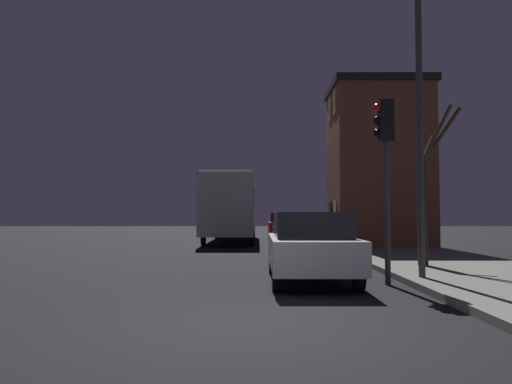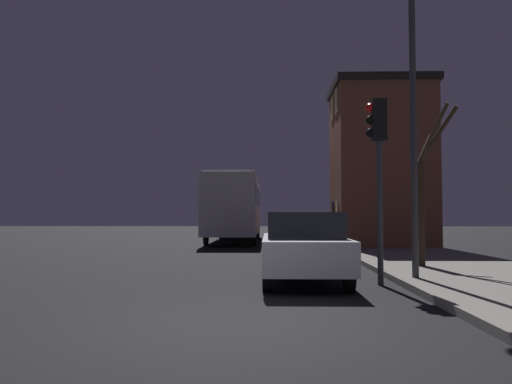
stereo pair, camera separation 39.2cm
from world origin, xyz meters
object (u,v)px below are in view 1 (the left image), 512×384
object	(u,v)px
bus	(232,204)
car_far_lane	(284,226)
car_near_lane	(310,245)
car_mid_lane	(296,232)
bare_tree	(425,199)
traffic_light	(385,151)
streetlamp	(397,40)

from	to	relation	value
bus	car_far_lane	bearing A→B (deg)	22.91
car_near_lane	car_far_lane	distance (m)	17.92
car_mid_lane	bare_tree	bearing A→B (deg)	-66.37
traffic_light	bus	size ratio (longest dim) A/B	0.34
traffic_light	car_far_lane	size ratio (longest dim) A/B	0.83
traffic_light	bus	xyz separation A→B (m)	(-4.16, 17.16, -0.73)
bare_tree	streetlamp	bearing A→B (deg)	-118.99
car_mid_lane	streetlamp	bearing A→B (deg)	-80.40
bus	car_near_lane	size ratio (longest dim) A/B	2.55
traffic_light	bus	bearing A→B (deg)	103.64
traffic_light	car_far_lane	world-z (taller)	traffic_light
bare_tree	car_far_lane	size ratio (longest dim) A/B	0.87
bus	car_far_lane	world-z (taller)	bus
bus	car_near_lane	distance (m)	16.93
streetlamp	bus	size ratio (longest dim) A/B	0.61
streetlamp	car_near_lane	bearing A→B (deg)	171.52
streetlamp	car_mid_lane	size ratio (longest dim) A/B	1.62
streetlamp	car_mid_lane	distance (m)	10.35
traffic_light	car_mid_lane	size ratio (longest dim) A/B	0.91
car_far_lane	car_near_lane	bearing A→B (deg)	-91.02
bus	car_near_lane	bearing A→B (deg)	-81.08
car_far_lane	car_mid_lane	bearing A→B (deg)	-89.87
bare_tree	car_far_lane	xyz separation A→B (m)	(-2.96, 15.71, -1.05)
streetlamp	car_far_lane	world-z (taller)	streetlamp
traffic_light	bare_tree	world-z (taller)	bare_tree
car_far_lane	bare_tree	bearing A→B (deg)	-79.34
streetlamp	bus	bearing A→B (deg)	104.90
streetlamp	bare_tree	size ratio (longest dim) A/B	1.69
car_near_lane	car_far_lane	bearing A→B (deg)	88.98
traffic_light	bare_tree	size ratio (longest dim) A/B	0.95
bare_tree	bus	bearing A→B (deg)	112.16
bus	car_far_lane	size ratio (longest dim) A/B	2.42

